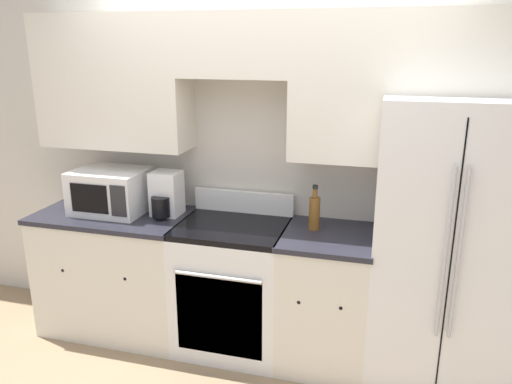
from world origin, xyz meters
name	(u,v)px	position (x,y,z in m)	size (l,w,h in m)	color
ground_plane	(244,373)	(0.00, 0.00, 0.00)	(12.00, 12.00, 0.00)	#937A5B
wall_back	(268,132)	(0.01, 0.58, 1.55)	(8.00, 0.39, 2.60)	beige
lower_cabinets_left	(118,271)	(-1.09, 0.31, 0.47)	(1.12, 0.64, 0.94)	silver
lower_cabinets_right	(326,298)	(0.49, 0.31, 0.47)	(0.60, 0.64, 0.94)	silver
oven_range	(233,286)	(-0.17, 0.31, 0.47)	(0.75, 0.65, 1.10)	white
refrigerator	(445,246)	(1.21, 0.34, 0.92)	(0.86, 0.72, 1.85)	white
microwave	(111,191)	(-1.12, 0.35, 1.10)	(0.52, 0.42, 0.32)	white
bottle	(314,212)	(0.38, 0.38, 1.06)	(0.07, 0.07, 0.31)	brown
electric_kettle	(166,195)	(-0.69, 0.38, 1.09)	(0.20, 0.26, 0.32)	white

